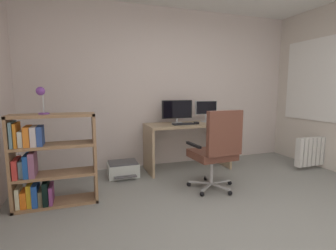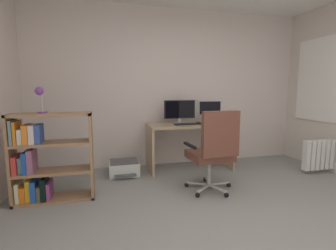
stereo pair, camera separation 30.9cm
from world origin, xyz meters
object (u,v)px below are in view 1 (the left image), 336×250
(computer_mouse, at_px, (196,123))
(bookshelf, at_px, (44,163))
(monitor_main, at_px, (177,110))
(keyboard, at_px, (183,124))
(desk_lamp, at_px, (41,96))
(monitor_secondary, at_px, (206,109))
(printer, at_px, (123,169))
(office_chair, at_px, (217,148))
(radiator, at_px, (318,151))
(desk, at_px, (187,136))

(computer_mouse, distance_m, bookshelf, 2.26)
(monitor_main, distance_m, keyboard, 0.28)
(monitor_main, height_order, computer_mouse, monitor_main)
(bookshelf, bearing_deg, desk_lamp, 2.82)
(monitor_secondary, height_order, printer, monitor_secondary)
(office_chair, distance_m, bookshelf, 2.03)
(office_chair, bearing_deg, radiator, 8.31)
(office_chair, bearing_deg, desk, 87.98)
(bookshelf, bearing_deg, monitor_main, 23.46)
(desk_lamp, bearing_deg, printer, 35.81)
(monitor_secondary, bearing_deg, monitor_main, -179.98)
(desk_lamp, bearing_deg, keyboard, 18.20)
(keyboard, bearing_deg, radiator, -15.92)
(desk, relative_size, radiator, 1.56)
(monitor_main, relative_size, bookshelf, 0.50)
(desk, bearing_deg, bookshelf, -160.56)
(computer_mouse, bearing_deg, desk, 143.98)
(computer_mouse, bearing_deg, office_chair, -93.56)
(desk, distance_m, monitor_main, 0.46)
(printer, bearing_deg, bookshelf, -144.65)
(keyboard, height_order, office_chair, office_chair)
(keyboard, bearing_deg, desk, 38.50)
(office_chair, distance_m, printer, 1.49)
(desk, height_order, computer_mouse, computer_mouse)
(bookshelf, xyz_separation_m, desk_lamp, (0.02, 0.00, 0.74))
(office_chair, bearing_deg, printer, 136.72)
(desk, xyz_separation_m, office_chair, (-0.04, -1.00, 0.02))
(monitor_main, xyz_separation_m, radiator, (2.20, -0.80, -0.67))
(monitor_secondary, xyz_separation_m, bookshelf, (-2.43, -0.83, -0.48))
(monitor_secondary, bearing_deg, radiator, -25.48)
(monitor_main, bearing_deg, computer_mouse, -38.92)
(desk, relative_size, printer, 3.00)
(office_chair, height_order, radiator, office_chair)
(radiator, bearing_deg, printer, 167.99)
(monitor_main, xyz_separation_m, printer, (-0.93, -0.13, -0.86))
(radiator, bearing_deg, desk_lamp, -179.61)
(bookshelf, height_order, radiator, bookshelf)
(radiator, bearing_deg, monitor_secondary, 154.52)
(bookshelf, xyz_separation_m, printer, (0.98, 0.69, -0.38))
(monitor_secondary, height_order, desk_lamp, desk_lamp)
(office_chair, xyz_separation_m, radiator, (2.10, 0.31, -0.27))
(monitor_main, bearing_deg, keyboard, -81.80)
(keyboard, height_order, bookshelf, bookshelf)
(computer_mouse, relative_size, printer, 0.22)
(monitor_main, distance_m, desk_lamp, 2.08)
(computer_mouse, xyz_separation_m, printer, (-1.18, 0.07, -0.66))
(printer, height_order, radiator, radiator)
(monitor_secondary, bearing_deg, bookshelf, -161.23)
(monitor_main, bearing_deg, bookshelf, -156.54)
(keyboard, height_order, computer_mouse, computer_mouse)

